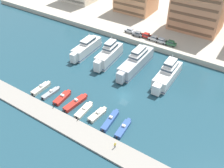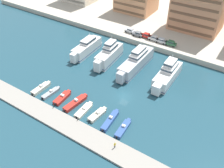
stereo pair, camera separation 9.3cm
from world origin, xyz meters
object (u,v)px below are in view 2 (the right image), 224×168
at_px(car_grey_left, 138,34).
at_px(yacht_white_left, 109,55).
at_px(yacht_silver_mid_left, 136,62).
at_px(car_white_center_left, 154,38).
at_px(motorboat_red_center_left, 75,103).
at_px(car_green_center_right, 171,43).
at_px(yacht_white_far_left, 87,48).
at_px(motorboat_cream_center_right, 97,115).
at_px(yacht_white_center_left, 167,74).
at_px(motorboat_cream_center, 84,110).
at_px(car_silver_far_left, 130,30).
at_px(car_silver_center, 161,40).
at_px(motorboat_cream_far_left, 41,88).
at_px(motorboat_blue_mid_right, 110,120).
at_px(pedestrian_near_edge, 115,145).
at_px(motorboat_blue_right, 123,128).
at_px(motorboat_red_mid_left, 62,98).
at_px(car_red_mid_left, 146,35).
at_px(motorboat_grey_left, 51,93).

bearing_deg(car_grey_left, yacht_white_left, -93.35).
height_order(yacht_silver_mid_left, car_white_center_left, yacht_silver_mid_left).
relative_size(motorboat_red_center_left, car_green_center_right, 2.05).
height_order(yacht_white_far_left, motorboat_cream_center_right, yacht_white_far_left).
height_order(yacht_white_center_left, motorboat_cream_center, yacht_white_center_left).
relative_size(car_silver_far_left, car_silver_center, 1.00).
bearing_deg(car_grey_left, yacht_silver_mid_left, -63.11).
bearing_deg(car_green_center_right, motorboat_cream_far_left, -118.28).
relative_size(car_silver_far_left, car_grey_left, 1.01).
distance_m(motorboat_blue_mid_right, pedestrian_near_edge, 8.53).
relative_size(motorboat_blue_right, car_green_center_right, 1.70).
bearing_deg(motorboat_cream_center_right, car_grey_left, 104.68).
bearing_deg(motorboat_blue_mid_right, yacht_white_center_left, 78.07).
bearing_deg(motorboat_red_mid_left, motorboat_red_center_left, 4.51).
height_order(yacht_white_left, car_silver_far_left, yacht_white_left).
distance_m(yacht_white_center_left, car_red_mid_left, 24.67).
relative_size(yacht_white_center_left, car_white_center_left, 4.01).
height_order(motorboat_cream_center_right, car_green_center_right, car_green_center_right).
distance_m(motorboat_cream_far_left, motorboat_blue_mid_right, 24.10).
distance_m(yacht_white_far_left, motorboat_red_center_left, 26.87).
xyz_separation_m(motorboat_blue_right, car_green_center_right, (-5.53, 42.03, 2.49)).
height_order(motorboat_blue_mid_right, car_silver_far_left, car_silver_far_left).
bearing_deg(car_red_mid_left, motorboat_cream_far_left, -106.44).
xyz_separation_m(motorboat_red_center_left, car_silver_far_left, (-7.16, 42.10, 2.38)).
relative_size(yacht_white_far_left, car_green_center_right, 3.93).
xyz_separation_m(motorboat_grey_left, motorboat_blue_right, (24.40, -0.02, -0.00)).
bearing_deg(yacht_white_far_left, car_grey_left, 59.83).
bearing_deg(motorboat_cream_center, car_grey_left, 99.21).
bearing_deg(motorboat_cream_far_left, motorboat_red_center_left, 3.24).
distance_m(yacht_white_center_left, pedestrian_near_edge, 30.22).
xyz_separation_m(car_grey_left, car_green_center_right, (13.38, 0.16, 0.00)).
bearing_deg(car_red_mid_left, motorboat_red_center_left, -90.06).
xyz_separation_m(motorboat_cream_far_left, car_red_mid_left, (12.56, 42.57, 2.38)).
relative_size(yacht_white_left, motorboat_blue_right, 2.24).
distance_m(motorboat_cream_far_left, motorboat_cream_center_right, 20.18).
relative_size(yacht_white_left, motorboat_cream_center, 2.26).
distance_m(yacht_silver_mid_left, car_silver_center, 17.04).
bearing_deg(car_silver_center, motorboat_cream_center_right, -88.35).
relative_size(motorboat_red_mid_left, car_silver_center, 1.64).
xyz_separation_m(motorboat_cream_center_right, pedestrian_near_edge, (9.44, -6.27, 1.04)).
bearing_deg(car_red_mid_left, yacht_white_left, -102.95).
bearing_deg(motorboat_red_mid_left, car_silver_center, 75.26).
distance_m(motorboat_cream_center_right, car_green_center_right, 41.91).
bearing_deg(motorboat_blue_right, yacht_silver_mid_left, 112.47).
distance_m(car_grey_left, car_green_center_right, 13.38).
bearing_deg(motorboat_blue_right, yacht_white_center_left, 87.79).
height_order(motorboat_cream_center, car_green_center_right, car_green_center_right).
xyz_separation_m(motorboat_red_mid_left, motorboat_cream_center_right, (12.15, -0.01, -0.02)).
bearing_deg(motorboat_blue_mid_right, yacht_silver_mid_left, 104.22).
height_order(motorboat_cream_far_left, motorboat_red_mid_left, motorboat_cream_far_left).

